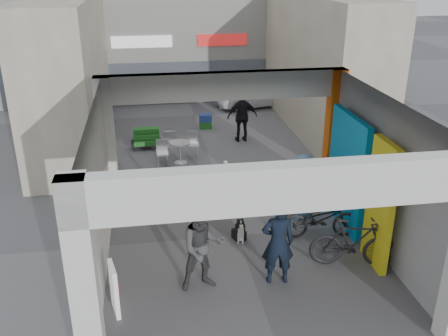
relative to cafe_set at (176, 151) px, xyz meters
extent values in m
plane|color=#59595E|center=(1.09, -5.07, -0.30)|extent=(90.00, 90.00, 0.00)
cube|color=silver|center=(-1.91, -9.07, 1.45)|extent=(0.40, 0.40, 3.50)
cube|color=silver|center=(-1.91, -3.07, 1.45)|extent=(0.40, 0.40, 3.50)
cube|color=#D4560C|center=(4.09, -3.07, 1.45)|extent=(0.40, 0.40, 3.50)
plane|color=silver|center=(-1.91, -6.07, 1.45)|extent=(0.00, 6.40, 6.40)
plane|color=#9E9EA3|center=(4.09, -6.07, 1.45)|extent=(0.00, 6.40, 6.40)
cube|color=#0C85C3|center=(3.79, -4.87, 1.10)|extent=(0.15, 2.00, 2.80)
cube|color=yellow|center=(3.79, -6.67, 1.10)|extent=(0.15, 1.00, 2.80)
plane|color=#A6A6A1|center=(1.09, -6.07, 3.20)|extent=(6.40, 6.40, 0.00)
cube|color=silver|center=(1.09, -3.02, 2.85)|extent=(6.40, 0.30, 0.70)
cube|color=silver|center=(1.09, -9.12, 2.85)|extent=(6.40, 0.30, 0.70)
cube|color=white|center=(1.09, -2.85, 2.80)|extent=(4.20, 0.05, 0.55)
cube|color=white|center=(1.09, 8.93, 3.70)|extent=(18.00, 4.00, 8.00)
cube|color=#515966|center=(1.09, 6.88, 0.70)|extent=(16.20, 0.06, 1.80)
cube|color=white|center=(-0.91, 6.89, 2.50)|extent=(2.60, 0.06, 0.50)
cube|color=red|center=(2.59, 6.89, 2.50)|extent=(2.20, 0.06, 0.50)
cube|color=#BEB79E|center=(-3.41, 2.43, 2.20)|extent=(2.00, 9.00, 5.00)
cube|color=#BEB79E|center=(5.59, 2.43, 2.20)|extent=(2.00, 9.00, 5.00)
cylinder|color=#95989E|center=(-0.50, -2.87, 0.14)|extent=(0.09, 0.09, 0.88)
cylinder|color=#95989E|center=(1.21, -2.56, 0.14)|extent=(0.09, 0.09, 0.88)
cylinder|color=#95989E|center=(2.62, -2.66, 0.11)|extent=(0.09, 0.09, 0.81)
cube|color=white|center=(-1.66, -7.44, 0.20)|extent=(0.20, 0.55, 1.00)
cube|color=red|center=(-1.62, -7.44, 0.25)|extent=(0.12, 0.38, 0.40)
cube|color=white|center=(-1.66, -3.75, 0.20)|extent=(0.15, 0.56, 1.00)
cube|color=red|center=(-1.62, -3.75, 0.25)|extent=(0.09, 0.39, 0.40)
cylinder|color=#A6A5AA|center=(0.11, -0.27, 0.04)|extent=(0.06, 0.06, 0.69)
cylinder|color=#A6A5AA|center=(0.11, -0.27, -0.29)|extent=(0.42, 0.42, 0.02)
cylinder|color=#A6A5AA|center=(0.11, -0.27, 0.38)|extent=(0.67, 0.67, 0.05)
cube|color=#A6A5AA|center=(-0.46, -0.46, -0.09)|extent=(0.36, 0.36, 0.43)
cube|color=#A6A5AA|center=(-0.46, -0.29, 0.34)|extent=(0.36, 0.05, 0.43)
cube|color=#A6A5AA|center=(0.59, 0.21, -0.09)|extent=(0.36, 0.36, 0.43)
cube|color=#A6A5AA|center=(0.59, 0.38, 0.34)|extent=(0.36, 0.05, 0.43)
cube|color=#A6A5AA|center=(-0.17, 0.30, -0.09)|extent=(0.36, 0.36, 0.43)
cube|color=#A6A5AA|center=(-0.17, 0.47, 0.34)|extent=(0.36, 0.05, 0.43)
cube|color=black|center=(-0.93, 1.24, -0.17)|extent=(1.06, 0.53, 0.27)
cube|color=#1B5E1E|center=(-0.93, 1.11, -0.04)|extent=(0.88, 0.31, 0.16)
cube|color=#1B5E1E|center=(-0.93, 1.24, 0.14)|extent=(0.88, 0.31, 0.16)
cube|color=#1B5E1E|center=(-0.93, 1.37, 0.32)|extent=(0.88, 0.31, 0.16)
cube|color=#1B5E1E|center=(1.35, 3.15, -0.16)|extent=(0.45, 0.35, 0.28)
cube|color=navy|center=(1.35, 3.15, 0.12)|extent=(0.45, 0.35, 0.28)
cube|color=black|center=(1.10, -5.24, -0.18)|extent=(0.23, 0.31, 0.23)
cube|color=black|center=(1.10, -5.37, -0.01)|extent=(0.19, 0.16, 0.35)
cube|color=silver|center=(1.10, -5.46, -0.05)|extent=(0.15, 0.03, 0.33)
cylinder|color=silver|center=(1.05, -5.44, -0.16)|extent=(0.04, 0.04, 0.27)
cylinder|color=silver|center=(1.16, -5.44, -0.16)|extent=(0.04, 0.04, 0.27)
sphere|color=black|center=(1.10, -5.39, 0.21)|extent=(0.19, 0.19, 0.19)
cube|color=silver|center=(1.10, -5.49, 0.19)|extent=(0.08, 0.12, 0.06)
cone|color=black|center=(1.05, -5.35, 0.30)|extent=(0.07, 0.07, 0.08)
cone|color=black|center=(1.15, -5.35, 0.30)|extent=(0.07, 0.07, 0.08)
imported|color=black|center=(1.55, -6.98, 0.61)|extent=(0.69, 0.49, 1.82)
imported|color=#434446|center=(0.05, -6.95, 0.62)|extent=(0.98, 0.81, 1.84)
imported|color=#6189BD|center=(2.88, -4.36, 0.55)|extent=(0.87, 0.61, 1.69)
imported|color=black|center=(2.48, 1.49, 0.62)|extent=(1.09, 0.49, 1.84)
imported|color=black|center=(3.01, -5.43, 0.18)|extent=(1.88, 0.77, 0.96)
imported|color=black|center=(3.30, -6.68, 0.25)|extent=(1.92, 0.91, 1.11)
imported|color=white|center=(3.94, 5.91, 0.31)|extent=(3.82, 2.13, 1.23)
camera|label=1|loc=(-0.85, -15.25, 5.82)|focal=40.00mm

